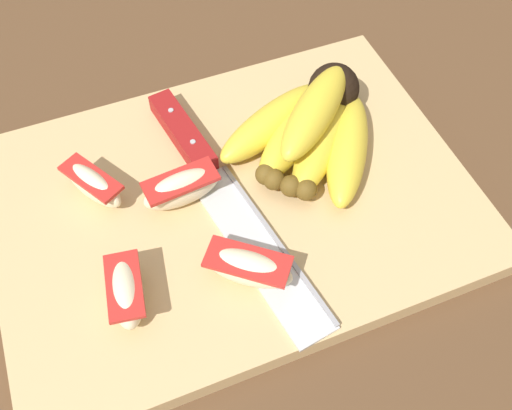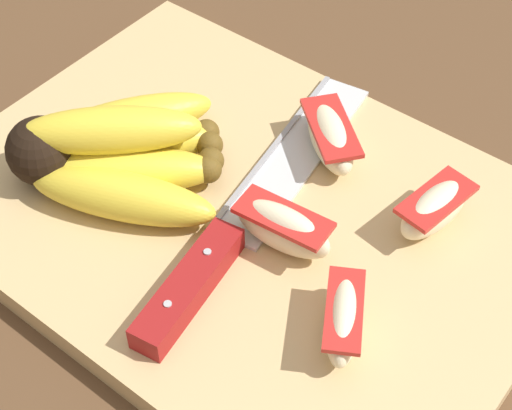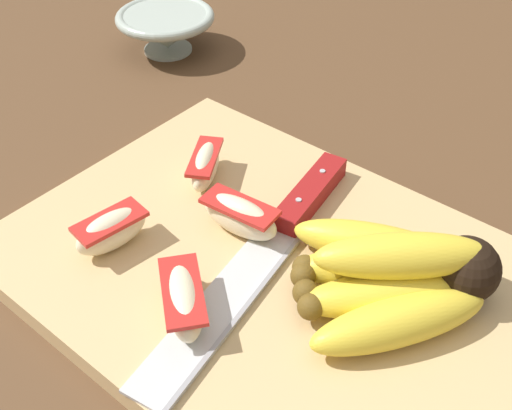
{
  "view_description": "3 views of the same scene",
  "coord_description": "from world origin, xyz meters",
  "px_view_note": "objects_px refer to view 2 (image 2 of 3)",
  "views": [
    {
      "loc": [
        -0.09,
        -0.28,
        0.43
      ],
      "look_at": [
        0.01,
        -0.02,
        0.03
      ],
      "focal_mm": 40.56,
      "sensor_mm": 36.0,
      "label": 1
    },
    {
      "loc": [
        -0.24,
        0.29,
        0.43
      ],
      "look_at": [
        -0.02,
        0.02,
        0.05
      ],
      "focal_mm": 56.98,
      "sensor_mm": 36.0,
      "label": 2
    },
    {
      "loc": [
        0.21,
        -0.27,
        0.37
      ],
      "look_at": [
        -0.03,
        0.02,
        0.05
      ],
      "focal_mm": 43.91,
      "sensor_mm": 36.0,
      "label": 3
    }
  ],
  "objects_px": {
    "banana_bunch": "(114,152)",
    "apple_wedge_middle": "(343,318)",
    "apple_wedge_near": "(435,208)",
    "apple_wedge_extra": "(330,137)",
    "chefs_knife": "(228,236)",
    "apple_wedge_far": "(283,228)"
  },
  "relations": [
    {
      "from": "apple_wedge_near",
      "to": "apple_wedge_extra",
      "type": "bearing_deg",
      "value": -8.95
    },
    {
      "from": "apple_wedge_far",
      "to": "banana_bunch",
      "type": "bearing_deg",
      "value": 8.46
    },
    {
      "from": "chefs_knife",
      "to": "apple_wedge_middle",
      "type": "height_order",
      "value": "apple_wedge_middle"
    },
    {
      "from": "apple_wedge_near",
      "to": "apple_wedge_middle",
      "type": "xyz_separation_m",
      "value": [
        -0.0,
        0.11,
        -0.0
      ]
    },
    {
      "from": "chefs_knife",
      "to": "apple_wedge_extra",
      "type": "xyz_separation_m",
      "value": [
        -0.0,
        -0.11,
        0.01
      ]
    },
    {
      "from": "banana_bunch",
      "to": "apple_wedge_near",
      "type": "relative_size",
      "value": 2.57
    },
    {
      "from": "apple_wedge_extra",
      "to": "chefs_knife",
      "type": "bearing_deg",
      "value": 87.86
    },
    {
      "from": "chefs_knife",
      "to": "apple_wedge_middle",
      "type": "distance_m",
      "value": 0.1
    },
    {
      "from": "chefs_knife",
      "to": "apple_wedge_far",
      "type": "relative_size",
      "value": 3.99
    },
    {
      "from": "banana_bunch",
      "to": "apple_wedge_extra",
      "type": "height_order",
      "value": "banana_bunch"
    },
    {
      "from": "banana_bunch",
      "to": "chefs_knife",
      "type": "height_order",
      "value": "banana_bunch"
    },
    {
      "from": "banana_bunch",
      "to": "apple_wedge_far",
      "type": "xyz_separation_m",
      "value": [
        -0.13,
        -0.02,
        -0.0
      ]
    },
    {
      "from": "apple_wedge_middle",
      "to": "apple_wedge_far",
      "type": "relative_size",
      "value": 0.93
    },
    {
      "from": "banana_bunch",
      "to": "apple_wedge_middle",
      "type": "relative_size",
      "value": 2.53
    },
    {
      "from": "apple_wedge_extra",
      "to": "banana_bunch",
      "type": "bearing_deg",
      "value": 45.95
    },
    {
      "from": "apple_wedge_near",
      "to": "apple_wedge_middle",
      "type": "height_order",
      "value": "same"
    },
    {
      "from": "banana_bunch",
      "to": "apple_wedge_middle",
      "type": "distance_m",
      "value": 0.2
    },
    {
      "from": "chefs_knife",
      "to": "apple_wedge_extra",
      "type": "relative_size",
      "value": 3.87
    },
    {
      "from": "chefs_knife",
      "to": "apple_wedge_near",
      "type": "bearing_deg",
      "value": -135.51
    },
    {
      "from": "apple_wedge_far",
      "to": "chefs_knife",
      "type": "bearing_deg",
      "value": 33.98
    },
    {
      "from": "banana_bunch",
      "to": "apple_wedge_near",
      "type": "height_order",
      "value": "banana_bunch"
    },
    {
      "from": "chefs_knife",
      "to": "apple_wedge_extra",
      "type": "height_order",
      "value": "apple_wedge_extra"
    }
  ]
}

